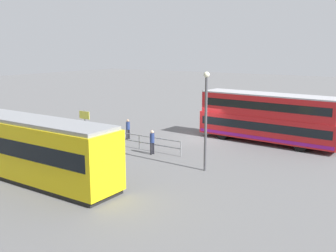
% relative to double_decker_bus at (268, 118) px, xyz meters
% --- Properties ---
extents(ground_plane, '(160.00, 160.00, 0.00)m').
position_rel_double_decker_bus_xyz_m(ground_plane, '(4.74, 1.52, -1.98)').
color(ground_plane, slate).
extents(double_decker_bus, '(11.14, 3.31, 3.88)m').
position_rel_double_decker_bus_xyz_m(double_decker_bus, '(0.00, 0.00, 0.00)').
color(double_decker_bus, red).
rests_on(double_decker_bus, ground).
extents(tram_yellow, '(14.12, 2.70, 3.55)m').
position_rel_double_decker_bus_xyz_m(tram_yellow, '(9.35, 15.84, -0.14)').
color(tram_yellow, yellow).
rests_on(tram_yellow, ground).
extents(pedestrian_near_railing, '(0.35, 0.36, 1.64)m').
position_rel_double_decker_bus_xyz_m(pedestrian_near_railing, '(9.96, 5.04, -1.04)').
color(pedestrian_near_railing, black).
rests_on(pedestrian_near_railing, ground).
extents(pedestrian_crossing, '(0.37, 0.37, 1.73)m').
position_rel_double_decker_bus_xyz_m(pedestrian_crossing, '(5.56, 7.78, -0.99)').
color(pedestrian_crossing, black).
rests_on(pedestrian_crossing, ground).
extents(pedestrian_railing, '(7.36, 0.18, 1.08)m').
position_rel_double_decker_bus_xyz_m(pedestrian_railing, '(7.19, 7.15, -1.25)').
color(pedestrian_railing, gray).
rests_on(pedestrian_railing, ground).
extents(info_sign, '(1.05, 0.12, 2.57)m').
position_rel_double_decker_bus_xyz_m(info_sign, '(12.21, 7.64, -0.21)').
color(info_sign, slate).
rests_on(info_sign, ground).
extents(street_lamp, '(0.36, 0.36, 6.01)m').
position_rel_double_decker_bus_xyz_m(street_lamp, '(0.72, 9.03, 1.58)').
color(street_lamp, '#4C4C51').
rests_on(street_lamp, ground).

